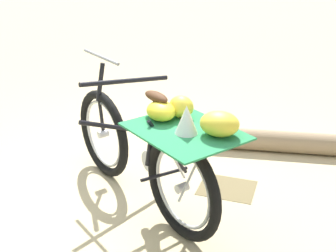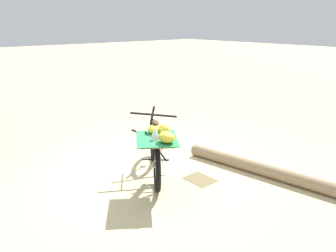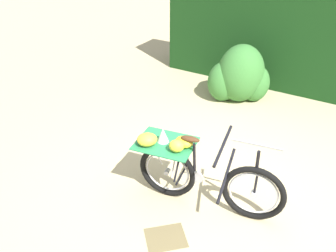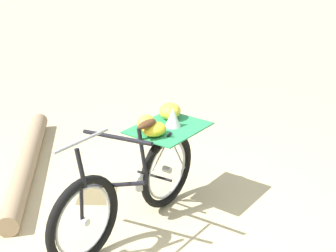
# 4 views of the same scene
# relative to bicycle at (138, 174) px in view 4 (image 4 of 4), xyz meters

# --- Properties ---
(ground_plane) EXTENTS (60.00, 60.00, 0.00)m
(ground_plane) POSITION_rel_bicycle_xyz_m (0.31, 0.15, -0.49)
(ground_plane) COLOR #C6B284
(bicycle) EXTENTS (1.63, 1.26, 1.03)m
(bicycle) POSITION_rel_bicycle_xyz_m (0.00, 0.00, 0.00)
(bicycle) COLOR black
(bicycle) RESTS_ON ground_plane
(fallen_log) EXTENTS (2.44, 0.60, 0.20)m
(fallen_log) POSITION_rel_bicycle_xyz_m (-0.94, -1.29, -0.39)
(fallen_log) COLOR #937A5B
(fallen_log) RESTS_ON ground_plane
(leaf_litter_patch) EXTENTS (0.44, 0.36, 0.01)m
(leaf_litter_patch) POSITION_rel_bicycle_xyz_m (-0.49, -0.45, -0.48)
(leaf_litter_patch) COLOR olive
(leaf_litter_patch) RESTS_ON ground_plane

